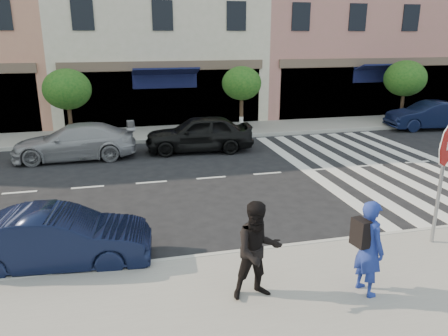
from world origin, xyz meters
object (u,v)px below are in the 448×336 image
car_near_mid (58,239)px  car_far_mid (199,133)px  walker (258,251)px  car_far_left (75,142)px  photographer (369,248)px  car_far_right (430,115)px  stop_sign (445,158)px

car_near_mid → car_far_mid: car_far_mid is taller
walker → car_near_mid: 4.24m
car_far_left → walker: bearing=20.9°
photographer → car_near_mid: size_ratio=0.47×
car_near_mid → car_far_right: 19.53m
car_near_mid → car_far_right: car_far_right is taller
stop_sign → car_far_right: size_ratio=0.64×
car_far_mid → car_near_mid: bearing=-23.5°
stop_sign → walker: size_ratio=1.52×
photographer → car_far_mid: (-0.94, 11.14, -0.29)m
photographer → stop_sign: bearing=-70.8°
photographer → car_far_left: photographer is taller
walker → car_far_left: bearing=106.9°
stop_sign → photographer: 3.10m
car_near_mid → car_far_left: (-0.31, 8.55, 0.05)m
stop_sign → car_far_mid: (-3.48, 9.74, -1.37)m
photographer → car_far_left: 12.57m
car_far_left → car_far_mid: (4.88, 0.00, 0.07)m
photographer → walker: walker is taller
car_far_left → car_far_right: size_ratio=1.08×
walker → car_far_left: walker is taller
walker → car_far_mid: walker is taller
walker → car_far_mid: 10.85m
walker → car_far_mid: bearing=81.9°
car_far_mid → car_far_right: (12.18, 1.50, -0.04)m
car_near_mid → car_far_left: 8.56m
stop_sign → photographer: bearing=-162.4°
stop_sign → photographer: stop_sign is taller
stop_sign → car_far_left: stop_sign is taller
photographer → car_near_mid: (-5.52, 2.59, -0.41)m
photographer → car_far_left: (-5.82, 11.14, -0.36)m
car_far_mid → car_far_right: 12.27m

